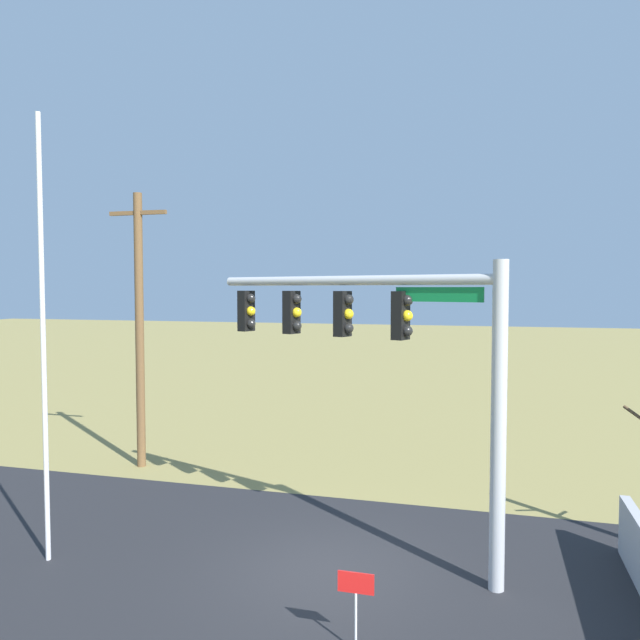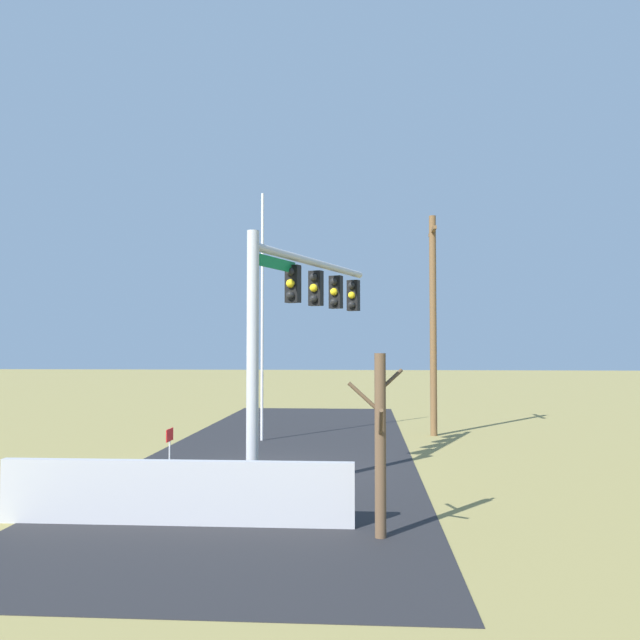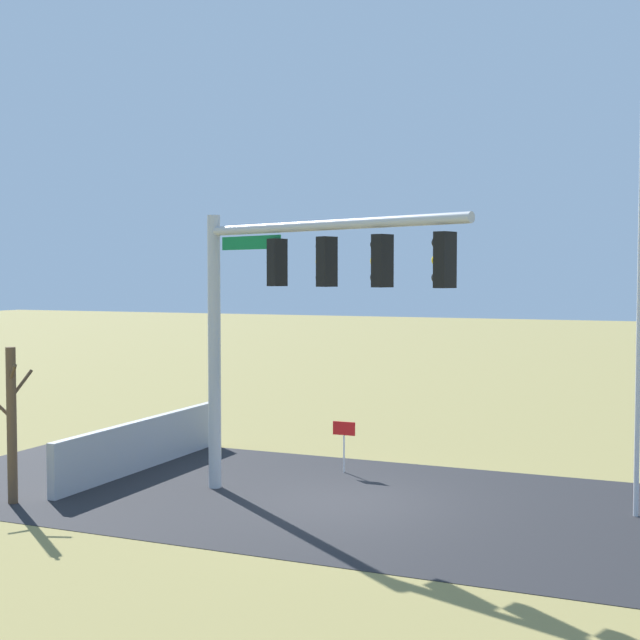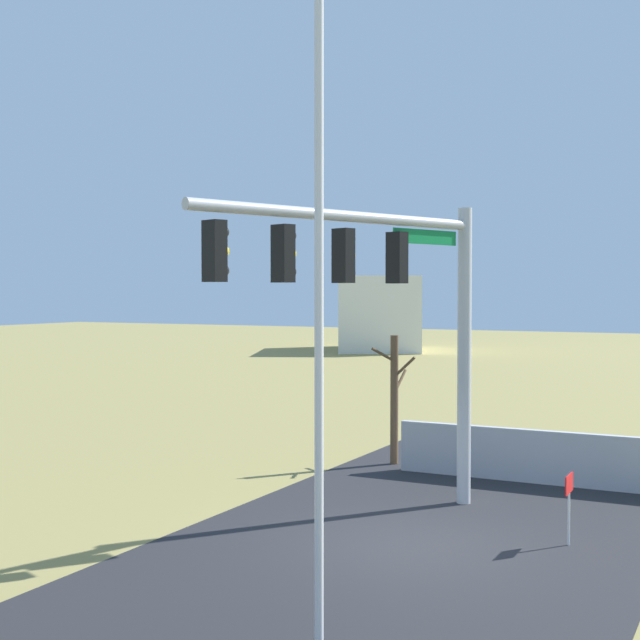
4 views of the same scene
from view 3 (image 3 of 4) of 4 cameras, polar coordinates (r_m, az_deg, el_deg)
ground_plane at (r=18.80m, az=1.95°, el=-11.56°), size 160.00×160.00×0.00m
road_surface at (r=17.81m, az=14.35°, el=-12.45°), size 28.00×8.00×0.01m
sidewalk_corner at (r=20.58m, az=-9.20°, el=-10.32°), size 6.00×6.00×0.01m
retaining_fence at (r=22.13m, az=-11.28°, el=-7.82°), size 0.20×6.72×1.20m
signal_mast at (r=17.83m, az=-2.15°, el=1.80°), size 6.43×2.62×6.00m
flagpole at (r=18.13m, az=19.84°, el=1.98°), size 0.10×0.10×8.92m
bare_tree at (r=19.35m, az=-19.18°, el=-6.24°), size 1.27×1.02×3.23m
open_sign at (r=21.25m, az=1.55°, el=-7.38°), size 0.56×0.04×1.22m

